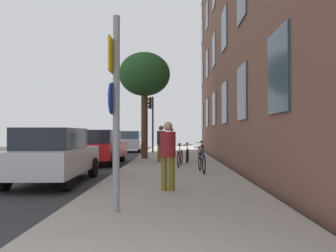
{
  "coord_description": "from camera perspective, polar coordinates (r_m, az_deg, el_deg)",
  "views": [
    {
      "loc": [
        1.05,
        -1.79,
        1.49
      ],
      "look_at": [
        0.85,
        10.62,
        1.74
      ],
      "focal_mm": 37.52,
      "sensor_mm": 36.0,
      "label": 1
    }
  ],
  "objects": [
    {
      "name": "ground_plane",
      "position": [
        17.2,
        -10.72,
        -6.08
      ],
      "size": [
        41.8,
        41.8,
        0.0
      ],
      "primitive_type": "plane",
      "color": "#332D28"
    },
    {
      "name": "road_asphalt",
      "position": [
        17.75,
        -17.41,
        -5.88
      ],
      "size": [
        7.0,
        38.0,
        0.01
      ],
      "primitive_type": "cube",
      "color": "#2D2D30",
      "rests_on": "ground"
    },
    {
      "name": "sidewalk",
      "position": [
        16.85,
        1.08,
        -6.0
      ],
      "size": [
        4.2,
        38.0,
        0.12
      ],
      "primitive_type": "cube",
      "color": "#9E9389",
      "rests_on": "ground"
    },
    {
      "name": "building_facade",
      "position": [
        17.52,
        10.06,
        18.56
      ],
      "size": [
        0.56,
        27.0,
        14.75
      ],
      "color": "brown",
      "rests_on": "ground"
    },
    {
      "name": "sign_post",
      "position": [
        6.23,
        -8.62,
        3.83
      ],
      "size": [
        0.16,
        0.6,
        3.44
      ],
      "color": "gray",
      "rests_on": "sidewalk"
    },
    {
      "name": "traffic_light",
      "position": [
        24.69,
        -2.71,
        1.9
      ],
      "size": [
        0.43,
        0.24,
        3.92
      ],
      "color": "black",
      "rests_on": "sidewalk"
    },
    {
      "name": "tree_near",
      "position": [
        19.32,
        -3.83,
        8.19
      ],
      "size": [
        2.78,
        2.78,
        5.75
      ],
      "color": "#4C3823",
      "rests_on": "sidewalk"
    },
    {
      "name": "bicycle_0",
      "position": [
        12.31,
        5.51,
        -5.78
      ],
      "size": [
        0.42,
        1.72,
        0.95
      ],
      "color": "black",
      "rests_on": "sidewalk"
    },
    {
      "name": "bicycle_1",
      "position": [
        14.45,
        1.96,
        -5.1
      ],
      "size": [
        0.42,
        1.72,
        0.95
      ],
      "color": "black",
      "rests_on": "sidewalk"
    },
    {
      "name": "bicycle_2",
      "position": [
        16.18,
        3.17,
        -4.72
      ],
      "size": [
        0.42,
        1.58,
        0.92
      ],
      "color": "black",
      "rests_on": "sidewalk"
    },
    {
      "name": "bicycle_3",
      "position": [
        17.73,
        5.37,
        -4.31
      ],
      "size": [
        0.42,
        1.71,
        0.98
      ],
      "color": "black",
      "rests_on": "sidewalk"
    },
    {
      "name": "pedestrian_0",
      "position": [
        8.39,
        0.0,
        -4.1
      ],
      "size": [
        0.51,
        0.51,
        1.64
      ],
      "color": "olive",
      "rests_on": "sidewalk"
    },
    {
      "name": "pedestrian_1",
      "position": [
        16.54,
        -1.14,
        -2.49
      ],
      "size": [
        0.43,
        0.43,
        1.72
      ],
      "color": "olive",
      "rests_on": "sidewalk"
    },
    {
      "name": "pedestrian_2",
      "position": [
        21.41,
        0.58,
        -2.23
      ],
      "size": [
        0.52,
        0.52,
        1.68
      ],
      "color": "olive",
      "rests_on": "sidewalk"
    },
    {
      "name": "car_0",
      "position": [
        10.91,
        -18.05,
        -4.48
      ],
      "size": [
        1.95,
        4.51,
        1.62
      ],
      "color": "silver",
      "rests_on": "road_asphalt"
    },
    {
      "name": "car_1",
      "position": [
        16.97,
        -10.83,
        -3.3
      ],
      "size": [
        1.91,
        4.54,
        1.62
      ],
      "color": "red",
      "rests_on": "road_asphalt"
    },
    {
      "name": "car_2",
      "position": [
        27.42,
        -6.06,
        -2.48
      ],
      "size": [
        1.82,
        4.16,
        1.62
      ],
      "color": "silver",
      "rests_on": "road_asphalt"
    }
  ]
}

